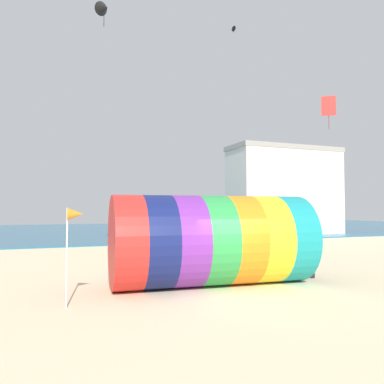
% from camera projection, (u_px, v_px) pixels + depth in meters
% --- Properties ---
extents(ground_plane, '(120.00, 120.00, 0.00)m').
position_uv_depth(ground_plane, '(234.00, 293.00, 12.60)').
color(ground_plane, beige).
extents(sea, '(120.00, 40.00, 0.10)m').
position_uv_depth(sea, '(96.00, 230.00, 47.69)').
color(sea, '#236084').
rests_on(sea, ground).
extents(giant_inflatable_tube, '(7.68, 3.92, 3.35)m').
position_uv_depth(giant_inflatable_tube, '(212.00, 240.00, 14.08)').
color(giant_inflatable_tube, red).
rests_on(giant_inflatable_tube, ground).
extents(kite_handler, '(0.42, 0.39, 1.70)m').
position_uv_depth(kite_handler, '(312.00, 257.00, 15.50)').
color(kite_handler, black).
rests_on(kite_handler, ground).
extents(kite_black_delta, '(1.08, 1.19, 1.55)m').
position_uv_depth(kite_black_delta, '(104.00, 8.00, 21.10)').
color(kite_black_delta, black).
extents(kite_red_diamond, '(0.71, 0.59, 1.91)m').
position_uv_depth(kite_red_diamond, '(329.00, 106.00, 20.90)').
color(kite_red_diamond, red).
extents(kite_black_parafoil, '(0.65, 1.00, 0.50)m').
position_uv_depth(kite_black_parafoil, '(234.00, 29.00, 32.98)').
color(kite_black_parafoil, black).
extents(promenade_building, '(12.43, 4.87, 9.56)m').
position_uv_depth(promenade_building, '(285.00, 191.00, 40.87)').
color(promenade_building, silver).
rests_on(promenade_building, ground).
extents(beach_flag, '(0.47, 0.36, 2.89)m').
position_uv_depth(beach_flag, '(74.00, 219.00, 10.91)').
color(beach_flag, silver).
rests_on(beach_flag, ground).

